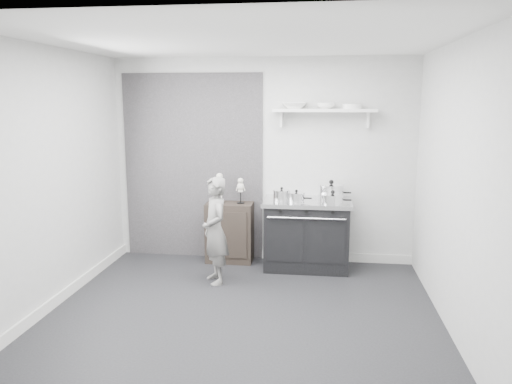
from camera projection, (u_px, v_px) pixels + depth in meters
ground at (242, 312)px, 5.14m from camera, size 4.00×4.00×0.00m
room_shell at (235, 152)px, 5.00m from camera, size 4.02×3.62×2.71m
wall_shelf at (324, 111)px, 6.31m from camera, size 1.30×0.26×0.24m
stove at (307, 234)px, 6.42m from camera, size 1.12×0.70×0.90m
side_cabinet at (230, 232)px, 6.69m from camera, size 0.62×0.36×0.80m
child at (215, 230)px, 5.87m from camera, size 0.49×0.55×1.27m
pot_front_left at (282, 195)px, 6.27m from camera, size 0.30×0.21×0.18m
pot_back_right at (331, 192)px, 6.37m from camera, size 0.42×0.34×0.25m
pot_front_right at (333, 199)px, 6.09m from camera, size 0.37×0.28×0.17m
pot_front_center at (296, 197)px, 6.20m from camera, size 0.30×0.21×0.16m
skeleton_full at (220, 186)px, 6.59m from camera, size 0.13×0.08×0.46m
skeleton_torso at (241, 189)px, 6.56m from camera, size 0.11×0.07×0.39m
bowl_large at (295, 105)px, 6.33m from camera, size 0.32×0.32×0.08m
bowl_small at (326, 106)px, 6.28m from camera, size 0.23×0.23×0.07m
plate_stack at (352, 106)px, 6.24m from camera, size 0.24×0.24×0.06m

